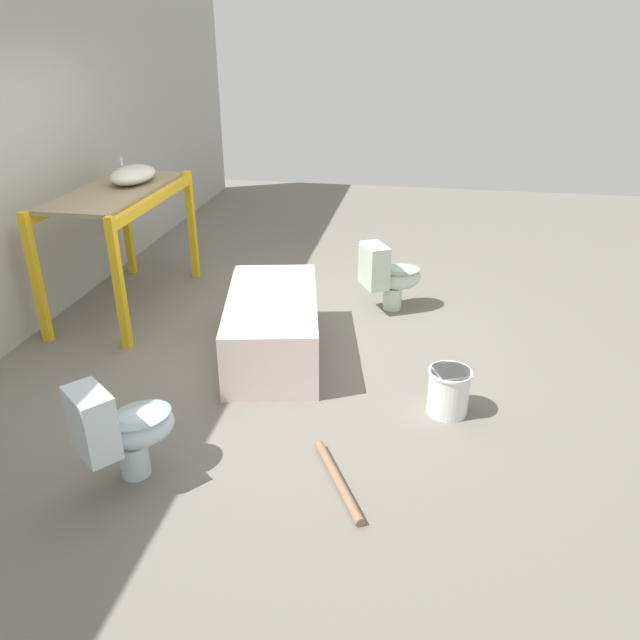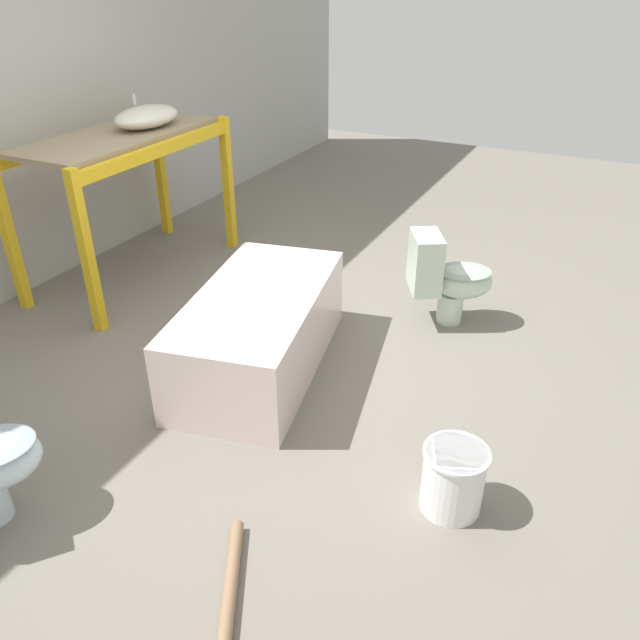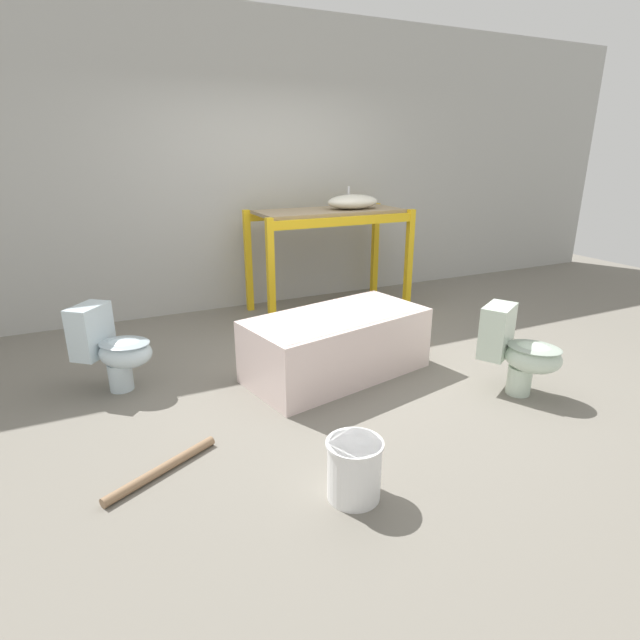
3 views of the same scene
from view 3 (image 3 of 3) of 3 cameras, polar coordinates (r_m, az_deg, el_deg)
ground_plane at (r=4.44m, az=2.06°, el=-4.65°), size 12.00×12.00×0.00m
warehouse_wall_rear at (r=5.92m, az=-7.13°, el=17.09°), size 10.80×0.08×3.20m
shelving_rack at (r=5.64m, az=1.04°, el=10.56°), size 1.74×0.81×1.15m
sink_basin at (r=5.67m, az=3.77°, el=13.33°), size 0.60×0.36×0.24m
bathtub_main at (r=4.08m, az=1.92°, el=-2.33°), size 1.59×1.01×0.52m
toilet_near at (r=4.03m, az=21.68°, el=-3.14°), size 0.57×0.66×0.67m
toilet_far at (r=4.11m, az=-22.67°, el=-2.83°), size 0.65×0.62×0.67m
bucket_white at (r=2.76m, az=3.93°, el=-16.55°), size 0.31×0.31×0.34m
loose_pipe at (r=3.14m, az=-17.57°, el=-15.92°), size 0.69×0.40×0.06m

